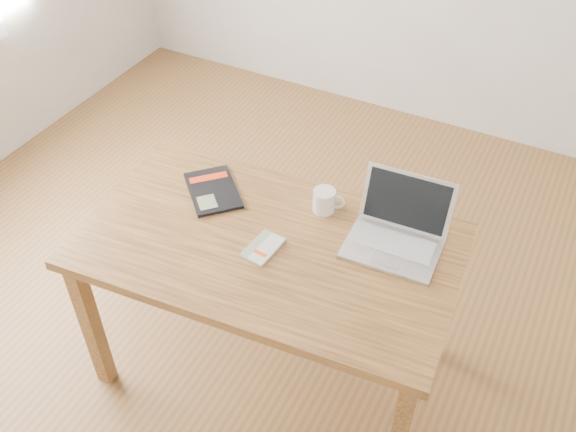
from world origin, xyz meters
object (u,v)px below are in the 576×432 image
at_px(desk, 269,259).
at_px(black_guidebook, 213,190).
at_px(white_guidebook, 263,248).
at_px(coffee_mug, 325,200).
at_px(laptop, 397,232).

relative_size(desk, black_guidebook, 4.48).
xyz_separation_m(desk, white_guidebook, (0.00, -0.04, 0.10)).
bearing_deg(coffee_mug, black_guidebook, 176.98).
xyz_separation_m(desk, laptop, (0.41, 0.22, 0.14)).
height_order(white_guidebook, black_guidebook, same).
relative_size(black_guidebook, laptop, 0.93).
height_order(desk, coffee_mug, coffee_mug).
bearing_deg(desk, black_guidebook, 150.84).
height_order(white_guidebook, coffee_mug, coffee_mug).
xyz_separation_m(black_guidebook, coffee_mug, (0.44, 0.10, 0.04)).
distance_m(desk, white_guidebook, 0.10).
xyz_separation_m(desk, coffee_mug, (0.11, 0.25, 0.14)).
xyz_separation_m(white_guidebook, black_guidebook, (-0.33, 0.19, 0.00)).
bearing_deg(white_guidebook, desk, 96.98).
bearing_deg(black_guidebook, laptop, -40.66).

